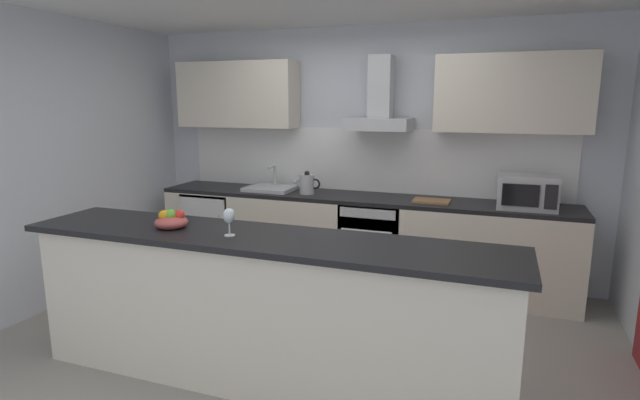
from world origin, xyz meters
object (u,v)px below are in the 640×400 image
Objects in this scene: oven at (374,240)px; microwave at (527,192)px; range_hood at (380,107)px; sink at (270,188)px; fruit_bowl at (171,221)px; chopping_board at (432,201)px; kettle at (307,184)px; refrigerator at (217,228)px; wine_glass at (229,217)px.

oven is 1.60× the size of microwave.
range_hood is (-1.39, 0.16, 0.74)m from microwave.
range_hood reaches higher than sink.
fruit_bowl is (-0.89, -2.17, -0.73)m from range_hood.
fruit_bowl is 2.49m from chopping_board.
kettle is at bearing -179.84° from microwave.
chopping_board is (1.71, -0.03, -0.02)m from sink.
range_hood is at bearing 173.54° from microwave.
fruit_bowl is at bearing -112.37° from range_hood.
microwave is at bearing -0.45° from refrigerator.
range_hood reaches higher than oven.
chopping_board reaches higher than oven.
range_hood is at bearing 5.87° from sink.
oven is at bearing 0.09° from refrigerator.
range_hood is at bearing 4.15° from refrigerator.
kettle is 0.85× the size of chopping_board.
refrigerator is 1.70× the size of microwave.
oven is 0.94× the size of refrigerator.
sink is 2.07m from fruit_bowl.
sink is 1.71m from chopping_board.
wine_glass is 0.52× the size of chopping_board.
sink is 2.24m from wine_glass.
sink is at bearing 179.45° from oven.
chopping_board is (-0.83, 0.00, -0.14)m from microwave.
microwave is 1.00× the size of sink.
fruit_bowl reaches higher than refrigerator.
sink reaches higher than chopping_board.
fruit_bowl is (-0.47, 0.05, -0.08)m from wine_glass.
sink is 1.44m from range_hood.
kettle is at bearing -1.59° from refrigerator.
sink is (-2.54, 0.04, -0.12)m from microwave.
kettle reaches higher than fruit_bowl.
range_hood reaches higher than refrigerator.
wine_glass is at bearing -131.23° from microwave.
sink is 2.81× the size of wine_glass.
microwave reaches higher than oven.
sink is at bearing 179.12° from microwave.
oven is 1.60× the size of sink.
microwave is (3.21, -0.03, 0.62)m from refrigerator.
wine_glass is at bearing -56.15° from refrigerator.
kettle is 2.02m from fruit_bowl.
oven is 2.77× the size of kettle.
range_hood reaches higher than wine_glass.
microwave is (1.39, -0.03, 0.59)m from oven.
chopping_board is (1.27, 0.01, -0.09)m from kettle.
microwave is 2.75m from wine_glass.
fruit_bowl is at bearing 173.71° from wine_glass.
chopping_board is at bearing -15.32° from range_hood.
kettle is at bearing 84.76° from fruit_bowl.
wine_glass is (1.40, -2.09, 0.71)m from refrigerator.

